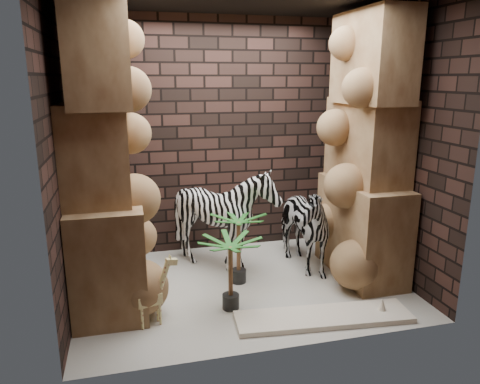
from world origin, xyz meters
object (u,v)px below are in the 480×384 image
object	(u,v)px
giraffe_toy	(149,292)
palm_front	(239,248)
palm_back	(231,273)
zebra_left	(225,223)
surfboard	(323,317)
zebra_right	(298,217)

from	to	relation	value
giraffe_toy	palm_front	xyz separation A→B (m)	(1.02, 0.69, 0.07)
giraffe_toy	palm_back	size ratio (longest dim) A/B	0.89
zebra_left	surfboard	bearing A→B (deg)	-70.15
zebra_right	surfboard	world-z (taller)	zebra_right
zebra_left	palm_back	world-z (taller)	zebra_left
zebra_left	palm_front	bearing A→B (deg)	-86.82
giraffe_toy	palm_back	bearing A→B (deg)	-6.76
giraffe_toy	surfboard	world-z (taller)	giraffe_toy
palm_back	surfboard	bearing A→B (deg)	-27.72
palm_front	giraffe_toy	bearing A→B (deg)	-145.86
zebra_left	palm_front	distance (m)	0.47
surfboard	palm_back	bearing A→B (deg)	157.54
zebra_right	palm_back	bearing A→B (deg)	-148.21
palm_back	surfboard	world-z (taller)	palm_back
palm_front	palm_back	distance (m)	0.61
palm_back	surfboard	size ratio (longest dim) A/B	0.45
palm_front	palm_back	xyz separation A→B (m)	(-0.22, -0.56, -0.03)
zebra_right	surfboard	distance (m)	1.38
palm_front	palm_back	bearing A→B (deg)	-111.39
zebra_right	giraffe_toy	xyz separation A→B (m)	(-1.81, -0.93, -0.30)
palm_front	zebra_right	bearing A→B (deg)	16.43
zebra_left	surfboard	size ratio (longest dim) A/B	0.75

